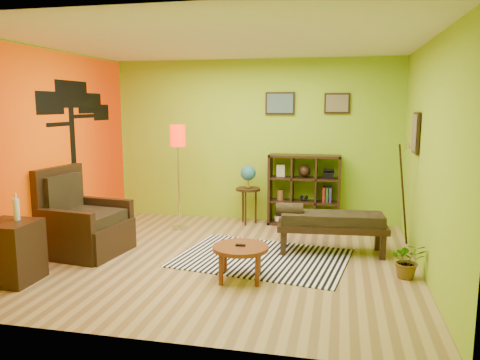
% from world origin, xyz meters
% --- Properties ---
extents(ground, '(5.00, 5.00, 0.00)m').
position_xyz_m(ground, '(0.00, 0.00, 0.00)').
color(ground, tan).
rests_on(ground, ground).
extents(room_shell, '(5.04, 4.54, 2.82)m').
position_xyz_m(room_shell, '(-0.09, 0.01, 1.80)').
color(room_shell, '#94C821').
rests_on(room_shell, ground).
extents(zebra_rug, '(2.41, 1.89, 0.01)m').
position_xyz_m(zebra_rug, '(0.50, 0.14, 0.01)').
color(zebra_rug, white).
rests_on(zebra_rug, ground).
extents(coffee_table, '(0.66, 0.66, 0.42)m').
position_xyz_m(coffee_table, '(0.38, -0.66, 0.35)').
color(coffee_table, maroon).
rests_on(coffee_table, ground).
extents(armchair, '(1.09, 1.09, 1.18)m').
position_xyz_m(armchair, '(-1.96, -0.13, 0.36)').
color(armchair, black).
rests_on(armchair, ground).
extents(side_cabinet, '(0.60, 0.55, 1.02)m').
position_xyz_m(side_cabinet, '(-2.20, -1.29, 0.36)').
color(side_cabinet, black).
rests_on(side_cabinet, ground).
extents(floor_lamp, '(0.26, 0.26, 1.71)m').
position_xyz_m(floor_lamp, '(-1.08, 1.35, 1.38)').
color(floor_lamp, silver).
rests_on(floor_lamp, ground).
extents(globe_table, '(0.41, 0.41, 1.01)m').
position_xyz_m(globe_table, '(-0.04, 1.92, 0.77)').
color(globe_table, black).
rests_on(globe_table, ground).
extents(cube_shelf, '(1.20, 0.35, 1.20)m').
position_xyz_m(cube_shelf, '(0.91, 2.03, 0.60)').
color(cube_shelf, black).
rests_on(cube_shelf, ground).
extents(bench, '(1.53, 0.65, 0.69)m').
position_xyz_m(bench, '(1.36, 0.58, 0.44)').
color(bench, black).
rests_on(bench, ground).
extents(potted_plant, '(0.43, 0.47, 0.34)m').
position_xyz_m(potted_plant, '(2.30, -0.20, 0.17)').
color(potted_plant, '#26661E').
rests_on(potted_plant, ground).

